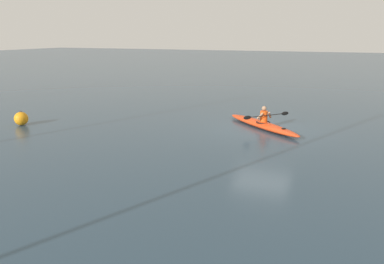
{
  "coord_description": "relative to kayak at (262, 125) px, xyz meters",
  "views": [
    {
      "loc": [
        -3.66,
        16.78,
        4.09
      ],
      "look_at": [
        1.04,
        5.62,
        1.08
      ],
      "focal_mm": 37.09,
      "sensor_mm": 36.0,
      "label": 1
    }
  ],
  "objects": [
    {
      "name": "ground_plane",
      "position": [
        -0.14,
        0.31,
        -0.15
      ],
      "size": [
        160.0,
        160.0,
        0.0
      ],
      "primitive_type": "plane",
      "color": "#283D4C"
    },
    {
      "name": "kayak",
      "position": [
        0.0,
        0.0,
        0.0
      ],
      "size": [
        4.17,
        3.69,
        0.29
      ],
      "color": "red",
      "rests_on": "ground"
    },
    {
      "name": "kayaker",
      "position": [
        -0.09,
        0.08,
        0.45
      ],
      "size": [
        1.6,
        1.88,
        0.71
      ],
      "color": "#E04C14",
      "rests_on": "kayak"
    },
    {
      "name": "mooring_buoy_red_near",
      "position": [
        10.3,
        3.77,
        0.16
      ],
      "size": [
        0.62,
        0.62,
        0.66
      ],
      "color": "orange",
      "rests_on": "ground"
    }
  ]
}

